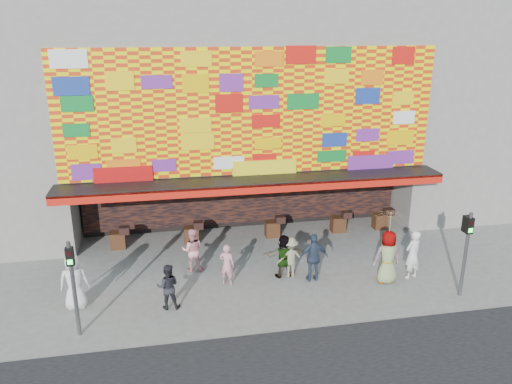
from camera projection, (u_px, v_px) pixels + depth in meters
ground at (273, 290)px, 17.30m from camera, size 90.00×90.00×0.00m
shop_building at (236, 105)px, 23.29m from camera, size 15.20×9.40×10.00m
neighbor_right at (491, 83)px, 25.18m from camera, size 11.00×8.00×12.00m
signal_left at (73, 278)px, 14.23m from camera, size 0.22×0.20×3.00m
signal_right at (467, 245)px, 16.41m from camera, size 0.22×0.20×3.00m
ped_a at (74, 281)px, 15.96m from camera, size 0.95×0.64×1.87m
ped_b at (227, 265)px, 17.50m from camera, size 0.66×0.57×1.52m
ped_c at (168, 287)px, 16.00m from camera, size 0.80×0.66×1.53m
ped_d at (290, 257)px, 18.06m from camera, size 1.01×0.61×1.52m
ped_e at (314, 257)px, 17.72m from camera, size 1.06×0.47×1.80m
ped_f at (284, 256)px, 18.04m from camera, size 1.53×0.58×1.61m
ped_g at (388, 257)px, 17.58m from camera, size 0.97×0.64×1.95m
ped_h at (413, 254)px, 17.92m from camera, size 0.77×0.64×1.83m
ped_i at (192, 250)px, 18.48m from camera, size 0.87×0.71×1.66m
parasol at (391, 225)px, 17.19m from camera, size 1.15×1.17×1.94m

